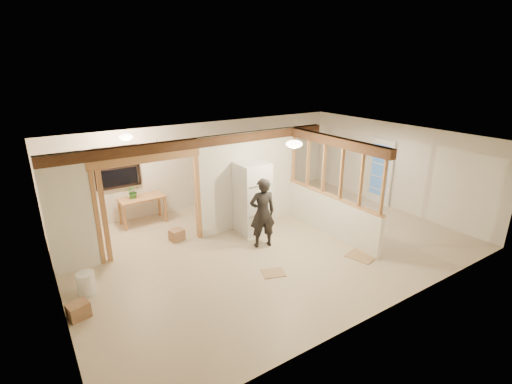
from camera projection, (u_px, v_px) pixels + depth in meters
floor at (268, 243)px, 8.98m from camera, size 9.00×6.50×0.01m
ceiling at (269, 141)px, 8.16m from camera, size 9.00×6.50×0.01m
wall_back at (207, 164)px, 11.14m from camera, size 9.00×0.01×2.50m
wall_front at (384, 250)px, 6.00m from camera, size 9.00×0.01×2.50m
wall_left at (50, 243)px, 6.24m from camera, size 0.01×6.50×2.50m
wall_right at (394, 166)px, 10.89m from camera, size 0.01×6.50×2.50m
partition_left_stub at (69, 214)px, 7.42m from camera, size 0.90×0.12×2.50m
partition_center at (248, 180)px, 9.62m from camera, size 2.80×0.12×2.50m
doorway_frame at (151, 205)px, 8.32m from camera, size 2.46×0.14×2.20m
header_beam_back at (205, 142)px, 8.63m from camera, size 7.00×0.18×0.22m
header_beam_right at (335, 141)px, 8.70m from camera, size 0.18×3.30×0.22m
pony_wall at (329, 215)px, 9.32m from camera, size 0.12×3.20×1.00m
stud_partition at (333, 171)px, 8.94m from camera, size 0.14×3.20×1.32m
window_back at (117, 167)px, 9.63m from camera, size 1.12×0.10×1.10m
french_door at (380, 172)px, 11.25m from camera, size 0.12×0.86×2.00m
ceiling_dome_main at (294, 144)px, 7.92m from camera, size 0.36×0.36×0.16m
ceiling_dome_util at (126, 137)px, 8.69m from camera, size 0.32×0.32×0.14m
hanging_bulb at (158, 152)px, 8.49m from camera, size 0.07×0.07×0.07m
refrigerator at (252, 198)px, 9.31m from camera, size 0.75×0.73×1.82m
woman at (262, 213)px, 8.56m from camera, size 0.70×0.55×1.68m
work_table at (143, 210)px, 9.98m from camera, size 1.21×0.64×0.75m
potted_plant at (133, 192)px, 9.73m from camera, size 0.33×0.28×0.36m
shop_vac at (81, 235)px, 8.61m from camera, size 0.69×0.69×0.68m
bookshelf at (281, 168)px, 12.51m from camera, size 0.78×0.26×1.55m
bucket at (86, 283)px, 6.95m from camera, size 0.37×0.37×0.42m
box_util_a at (177, 235)px, 9.07m from camera, size 0.37×0.34×0.28m
box_util_b at (88, 250)px, 8.28m from camera, size 0.36×0.36×0.32m
box_front at (79, 311)px, 6.30m from camera, size 0.39×0.35×0.27m
floor_panel_near at (362, 255)px, 8.36m from camera, size 0.72×0.72×0.02m
floor_panel_far at (273, 273)px, 7.67m from camera, size 0.56×0.50×0.01m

